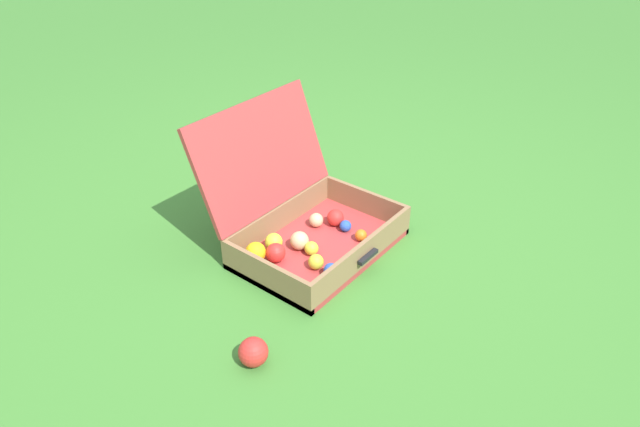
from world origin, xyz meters
name	(u,v)px	position (x,y,z in m)	size (l,w,h in m)	color
ground_plane	(315,246)	(0.00, 0.00, 0.00)	(16.00, 16.00, 0.00)	#3D7A2D
open_suitcase	(301,219)	(-0.02, 0.05, 0.12)	(0.65, 0.63, 0.54)	#B23838
stray_ball_on_grass	(253,352)	(-0.61, -0.24, 0.05)	(0.10, 0.10, 0.10)	red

